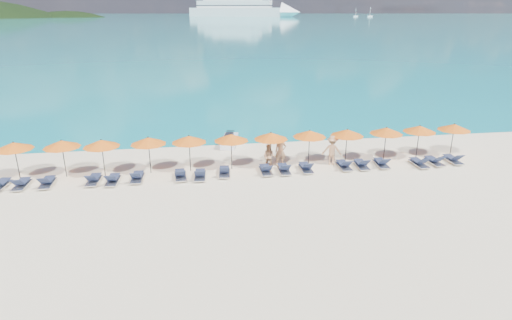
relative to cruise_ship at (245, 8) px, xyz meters
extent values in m
plane|color=beige|center=(-73.45, -577.88, -10.82)|extent=(1400.00, 1400.00, 0.00)
cube|color=#1FA9B2|center=(-73.45, 82.12, -10.82)|extent=(1600.00, 1300.00, 0.01)
ellipsoid|color=black|center=(-223.45, -17.88, -45.82)|extent=(162.00, 126.00, 85.50)
cube|color=white|center=(-12.20, 5.24, -5.16)|extent=(123.32, 69.93, 11.32)
cone|color=white|center=(56.43, -24.24, -5.16)|extent=(32.70, 32.70, 24.90)
cube|color=white|center=(-14.28, 6.13, 5.02)|extent=(99.10, 56.98, 9.05)
cube|color=black|center=(-14.28, 6.13, 3.32)|extent=(100.33, 57.68, 1.02)
cube|color=black|center=(-14.28, 6.13, 7.28)|extent=(97.87, 56.28, 1.02)
cube|color=white|center=(142.98, -29.12, -10.04)|extent=(5.87, 1.96, 1.57)
cylinder|color=white|center=(142.98, -29.12, -4.95)|extent=(0.35, 0.35, 9.79)
cube|color=white|center=(155.80, -45.67, -9.95)|extent=(6.57, 2.19, 1.75)
cylinder|color=white|center=(155.80, -45.67, -4.26)|extent=(0.39, 0.39, 10.94)
cube|color=silver|center=(-74.35, -568.06, -10.50)|extent=(1.55, 2.74, 0.59)
cube|color=black|center=(-74.40, -568.27, -10.07)|extent=(0.78, 1.17, 0.38)
cylinder|color=black|center=(-74.20, -567.43, -9.91)|extent=(0.59, 0.20, 0.06)
imported|color=tan|center=(-71.60, -572.88, -9.85)|extent=(0.72, 0.48, 1.95)
imported|color=tan|center=(-72.39, -573.24, -10.04)|extent=(0.87, 0.77, 1.56)
imported|color=tan|center=(-68.32, -573.06, -9.88)|extent=(1.34, 1.00, 1.89)
cylinder|color=black|center=(-87.01, -572.71, -9.72)|extent=(0.05, 0.05, 2.20)
cone|color=#D85D13|center=(-87.01, -572.71, -8.80)|extent=(2.10, 2.10, 0.42)
sphere|color=black|center=(-87.01, -572.71, -8.58)|extent=(0.08, 0.08, 0.08)
cylinder|color=black|center=(-84.44, -572.74, -9.72)|extent=(0.05, 0.05, 2.20)
cone|color=#D85D13|center=(-84.44, -572.74, -8.80)|extent=(2.10, 2.10, 0.42)
sphere|color=black|center=(-84.44, -572.74, -8.58)|extent=(0.08, 0.08, 0.08)
cylinder|color=black|center=(-82.20, -572.96, -9.72)|extent=(0.05, 0.05, 2.20)
cone|color=#D85D13|center=(-82.20, -572.96, -8.80)|extent=(2.10, 2.10, 0.42)
sphere|color=black|center=(-82.20, -572.96, -8.58)|extent=(0.08, 0.08, 0.08)
cylinder|color=black|center=(-79.56, -572.84, -9.72)|extent=(0.05, 0.05, 2.20)
cone|color=#D85D13|center=(-79.56, -572.84, -8.80)|extent=(2.10, 2.10, 0.42)
sphere|color=black|center=(-79.56, -572.84, -8.58)|extent=(0.08, 0.08, 0.08)
cylinder|color=black|center=(-77.19, -572.87, -9.72)|extent=(0.05, 0.05, 2.20)
cone|color=#D85D13|center=(-77.19, -572.87, -8.80)|extent=(2.10, 2.10, 0.42)
sphere|color=black|center=(-77.19, -572.87, -8.58)|extent=(0.08, 0.08, 0.08)
cylinder|color=black|center=(-74.67, -572.91, -9.72)|extent=(0.05, 0.05, 2.20)
cone|color=#D85D13|center=(-74.67, -572.91, -8.80)|extent=(2.10, 2.10, 0.42)
sphere|color=black|center=(-74.67, -572.91, -8.58)|extent=(0.08, 0.08, 0.08)
cylinder|color=black|center=(-72.23, -572.93, -9.72)|extent=(0.05, 0.05, 2.20)
cone|color=#D85D13|center=(-72.23, -572.93, -8.80)|extent=(2.10, 2.10, 0.42)
sphere|color=black|center=(-72.23, -572.93, -8.58)|extent=(0.08, 0.08, 0.08)
cylinder|color=black|center=(-69.76, -572.81, -9.72)|extent=(0.05, 0.05, 2.20)
cone|color=#D85D13|center=(-69.76, -572.81, -8.80)|extent=(2.10, 2.10, 0.42)
sphere|color=black|center=(-69.76, -572.81, -8.58)|extent=(0.08, 0.08, 0.08)
cylinder|color=black|center=(-67.36, -572.93, -9.72)|extent=(0.05, 0.05, 2.20)
cone|color=#D85D13|center=(-67.36, -572.93, -8.80)|extent=(2.10, 2.10, 0.42)
sphere|color=black|center=(-67.36, -572.93, -8.58)|extent=(0.08, 0.08, 0.08)
cylinder|color=black|center=(-64.73, -572.87, -9.72)|extent=(0.05, 0.05, 2.20)
cone|color=#D85D13|center=(-64.73, -572.87, -8.80)|extent=(2.10, 2.10, 0.42)
sphere|color=black|center=(-64.73, -572.87, -8.58)|extent=(0.08, 0.08, 0.08)
cylinder|color=black|center=(-62.40, -572.76, -9.72)|extent=(0.05, 0.05, 2.20)
cone|color=#D85D13|center=(-62.40, -572.76, -8.80)|extent=(2.10, 2.10, 0.42)
sphere|color=black|center=(-62.40, -572.76, -8.58)|extent=(0.08, 0.08, 0.08)
cylinder|color=black|center=(-59.93, -572.71, -9.72)|extent=(0.05, 0.05, 2.20)
cone|color=#D85D13|center=(-59.93, -572.71, -8.80)|extent=(2.10, 2.10, 0.42)
sphere|color=black|center=(-59.93, -572.71, -8.58)|extent=(0.08, 0.08, 0.08)
cube|color=silver|center=(-87.58, -574.00, -10.68)|extent=(0.74, 1.74, 0.06)
cube|color=#212C4C|center=(-87.56, -573.75, -10.52)|extent=(0.63, 1.14, 0.04)
cube|color=silver|center=(-86.45, -574.08, -10.68)|extent=(0.62, 1.70, 0.06)
cube|color=#212C4C|center=(-86.45, -573.83, -10.52)|extent=(0.55, 1.10, 0.04)
cube|color=#212C4C|center=(-86.45, -574.63, -10.27)|extent=(0.55, 0.54, 0.43)
cube|color=silver|center=(-85.12, -574.04, -10.68)|extent=(0.67, 1.72, 0.06)
cube|color=#212C4C|center=(-85.13, -573.79, -10.52)|extent=(0.58, 1.11, 0.04)
cube|color=#212C4C|center=(-85.11, -574.59, -10.27)|extent=(0.56, 0.55, 0.43)
cube|color=silver|center=(-82.63, -574.02, -10.68)|extent=(0.68, 1.72, 0.06)
cube|color=#212C4C|center=(-82.62, -573.77, -10.52)|extent=(0.59, 1.12, 0.04)
cube|color=#212C4C|center=(-82.65, -574.57, -10.27)|extent=(0.57, 0.56, 0.43)
cube|color=silver|center=(-81.56, -574.19, -10.68)|extent=(0.70, 1.73, 0.06)
cube|color=#212C4C|center=(-81.55, -573.94, -10.52)|extent=(0.60, 1.13, 0.04)
cube|color=#212C4C|center=(-81.59, -574.74, -10.27)|extent=(0.58, 0.56, 0.43)
cube|color=silver|center=(-80.23, -574.00, -10.68)|extent=(0.69, 1.72, 0.06)
cube|color=#212C4C|center=(-80.22, -573.75, -10.52)|extent=(0.59, 1.12, 0.04)
cube|color=#212C4C|center=(-80.26, -574.55, -10.27)|extent=(0.57, 0.56, 0.43)
cube|color=silver|center=(-77.78, -574.04, -10.68)|extent=(0.74, 1.74, 0.06)
cube|color=#212C4C|center=(-77.80, -573.79, -10.52)|extent=(0.63, 1.14, 0.04)
cube|color=#212C4C|center=(-77.74, -574.59, -10.27)|extent=(0.59, 0.57, 0.43)
cube|color=silver|center=(-76.66, -574.21, -10.68)|extent=(0.73, 1.74, 0.06)
cube|color=#212C4C|center=(-76.64, -573.97, -10.52)|extent=(0.62, 1.13, 0.04)
cube|color=#212C4C|center=(-76.69, -574.76, -10.27)|extent=(0.58, 0.57, 0.43)
cube|color=silver|center=(-75.20, -573.90, -10.68)|extent=(0.75, 1.74, 0.06)
cube|color=#212C4C|center=(-75.18, -573.65, -10.52)|extent=(0.63, 1.14, 0.04)
cube|color=#212C4C|center=(-75.24, -574.44, -10.27)|extent=(0.59, 0.58, 0.43)
cube|color=silver|center=(-72.71, -573.96, -10.68)|extent=(0.63, 1.70, 0.06)
cube|color=#212C4C|center=(-72.71, -573.71, -10.52)|extent=(0.56, 1.10, 0.04)
cube|color=#212C4C|center=(-72.72, -574.51, -10.27)|extent=(0.55, 0.54, 0.43)
cube|color=silver|center=(-71.61, -574.01, -10.68)|extent=(0.67, 1.72, 0.06)
cube|color=#212C4C|center=(-71.60, -573.76, -10.52)|extent=(0.58, 1.12, 0.04)
cube|color=#212C4C|center=(-71.63, -574.56, -10.27)|extent=(0.57, 0.55, 0.43)
cube|color=silver|center=(-70.24, -573.95, -10.68)|extent=(0.65, 1.71, 0.06)
cube|color=#212C4C|center=(-70.23, -573.70, -10.52)|extent=(0.57, 1.11, 0.04)
cube|color=#212C4C|center=(-70.25, -574.50, -10.27)|extent=(0.56, 0.55, 0.43)
cube|color=silver|center=(-67.80, -573.90, -10.68)|extent=(0.65, 1.71, 0.06)
cube|color=#212C4C|center=(-67.80, -573.65, -10.52)|extent=(0.57, 1.11, 0.04)
cube|color=#212C4C|center=(-67.81, -574.45, -10.27)|extent=(0.56, 0.55, 0.43)
cube|color=silver|center=(-66.67, -573.92, -10.68)|extent=(0.73, 1.74, 0.06)
cube|color=#212C4C|center=(-66.65, -573.67, -10.52)|extent=(0.62, 1.14, 0.04)
cube|color=#212C4C|center=(-66.71, -574.47, -10.27)|extent=(0.59, 0.57, 0.43)
cube|color=silver|center=(-65.34, -573.88, -10.68)|extent=(0.78, 1.75, 0.06)
cube|color=#212C4C|center=(-65.31, -573.63, -10.52)|extent=(0.65, 1.15, 0.04)
cube|color=#212C4C|center=(-65.39, -574.42, -10.27)|extent=(0.60, 0.59, 0.43)
cube|color=silver|center=(-62.97, -574.18, -10.68)|extent=(0.63, 1.70, 0.06)
cube|color=#212C4C|center=(-62.97, -573.93, -10.52)|extent=(0.55, 1.10, 0.04)
cube|color=#212C4C|center=(-62.97, -574.73, -10.27)|extent=(0.55, 0.54, 0.43)
cube|color=silver|center=(-61.84, -574.01, -10.68)|extent=(0.66, 1.71, 0.06)
cube|color=#212C4C|center=(-61.85, -573.76, -10.52)|extent=(0.58, 1.11, 0.04)
cube|color=#212C4C|center=(-61.83, -574.56, -10.27)|extent=(0.56, 0.55, 0.43)
cube|color=silver|center=(-60.49, -573.90, -10.68)|extent=(0.67, 1.72, 0.06)
cube|color=#212C4C|center=(-60.48, -573.65, -10.52)|extent=(0.58, 1.12, 0.04)
cube|color=#212C4C|center=(-60.51, -574.45, -10.27)|extent=(0.57, 0.55, 0.43)
camera|label=1|loc=(-76.92, -597.60, -1.51)|focal=30.00mm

